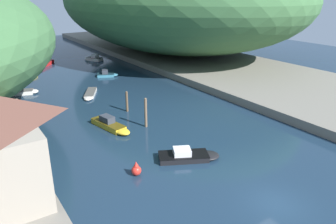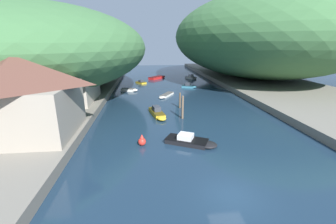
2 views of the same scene
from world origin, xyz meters
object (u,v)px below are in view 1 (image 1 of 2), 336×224
at_px(boat_white_cruiser, 26,75).
at_px(person_on_quay, 23,163).
at_px(channel_buoy_near, 136,170).
at_px(boat_cabin_cruiser, 93,58).
at_px(boat_red_skiff, 26,92).
at_px(person_by_boathouse, 9,175).
at_px(boat_open_rowboat, 111,125).
at_px(boat_small_dinghy, 108,74).
at_px(boat_moored_right, 45,63).
at_px(boat_mid_channel, 90,94).
at_px(boat_far_upstream, 189,156).

relative_size(boat_white_cruiser, person_on_quay, 2.19).
bearing_deg(channel_buoy_near, boat_cabin_cruiser, 72.74).
distance_m(boat_red_skiff, person_by_boathouse, 26.11).
relative_size(boat_open_rowboat, boat_white_cruiser, 1.58).
xyz_separation_m(boat_white_cruiser, boat_small_dinghy, (11.51, -6.93, 0.05)).
xyz_separation_m(boat_moored_right, boat_cabin_cruiser, (9.28, -0.94, 0.06)).
height_order(channel_buoy_near, person_by_boathouse, person_by_boathouse).
relative_size(boat_moored_right, person_on_quay, 3.56).
height_order(boat_small_dinghy, person_on_quay, person_on_quay).
bearing_deg(boat_small_dinghy, person_on_quay, -11.33).
bearing_deg(boat_red_skiff, boat_moored_right, 176.15).
bearing_deg(boat_small_dinghy, boat_red_skiff, -55.37).
bearing_deg(boat_mid_channel, boat_white_cruiser, -43.16).
bearing_deg(person_on_quay, person_by_boathouse, 151.75).
distance_m(boat_open_rowboat, boat_small_dinghy, 22.32).
relative_size(boat_open_rowboat, boat_mid_channel, 1.10).
bearing_deg(person_on_quay, boat_moored_right, -1.54).
distance_m(boat_white_cruiser, person_by_boathouse, 36.06).
height_order(boat_mid_channel, boat_small_dinghy, boat_small_dinghy).
xyz_separation_m(boat_white_cruiser, person_by_boathouse, (-7.94, -35.13, 1.72)).
relative_size(boat_mid_channel, person_on_quay, 3.14).
relative_size(boat_moored_right, channel_buoy_near, 5.07).
xyz_separation_m(boat_moored_right, person_by_boathouse, (-12.96, -42.79, 1.66)).
bearing_deg(boat_moored_right, person_by_boathouse, -66.14).
height_order(boat_white_cruiser, person_by_boathouse, person_by_boathouse).
bearing_deg(boat_white_cruiser, channel_buoy_near, -124.27).
distance_m(boat_red_skiff, person_on_quay, 24.76).
height_order(boat_open_rowboat, boat_small_dinghy, boat_open_rowboat).
relative_size(boat_far_upstream, boat_cabin_cruiser, 1.32).
bearing_deg(boat_moored_right, channel_buoy_near, -54.77).
bearing_deg(person_by_boathouse, boat_mid_channel, -43.74).
bearing_deg(boat_red_skiff, boat_open_rowboat, 33.77).
bearing_deg(boat_mid_channel, channel_buoy_near, 106.99).
xyz_separation_m(boat_red_skiff, boat_cabin_cruiser, (16.36, 16.47, 0.11)).
xyz_separation_m(boat_moored_right, boat_white_cruiser, (-5.02, -7.66, -0.06)).
height_order(boat_small_dinghy, person_by_boathouse, person_by_boathouse).
bearing_deg(person_by_boathouse, boat_cabin_cruiser, -38.07).
xyz_separation_m(boat_mid_channel, boat_small_dinghy, (6.39, 8.58, 0.12)).
distance_m(boat_white_cruiser, boat_cabin_cruiser, 15.80).
distance_m(boat_moored_right, person_by_boathouse, 44.74).
bearing_deg(boat_red_skiff, person_on_quay, 6.98).
bearing_deg(boat_cabin_cruiser, person_by_boathouse, -149.44).
relative_size(boat_open_rowboat, person_by_boathouse, 3.46).
bearing_deg(boat_cabin_cruiser, boat_far_upstream, -132.42).
bearing_deg(boat_mid_channel, boat_far_upstream, 120.29).
bearing_deg(boat_far_upstream, person_on_quay, -77.49).
bearing_deg(boat_cabin_cruiser, boat_moored_right, 142.75).
relative_size(boat_far_upstream, boat_small_dinghy, 1.43).
xyz_separation_m(boat_moored_right, person_on_quay, (-11.90, -41.64, 1.66)).
bearing_deg(boat_cabin_cruiser, person_on_quay, -148.95).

